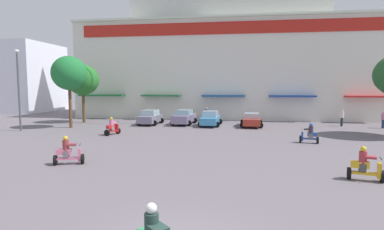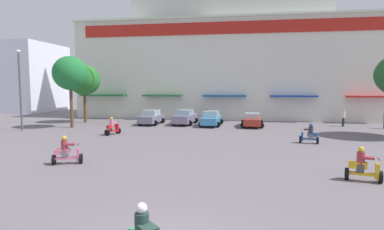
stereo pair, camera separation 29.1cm
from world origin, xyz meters
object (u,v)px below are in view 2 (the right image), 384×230
at_px(pedestrian_2, 208,114).
at_px(streetlamp_near, 20,84).
at_px(pedestrian_1, 343,117).
at_px(parked_car_1, 185,117).
at_px(plaza_tree_2, 70,73).
at_px(scooter_rider_3, 363,167).
at_px(scooter_rider_0, 309,135).
at_px(scooter_rider_2, 113,127).
at_px(plaza_tree_0, 84,80).
at_px(scooter_rider_6, 67,152).
at_px(parked_car_0, 151,117).
at_px(parked_car_3, 252,120).
at_px(parked_car_2, 211,118).

relative_size(pedestrian_2, streetlamp_near, 0.22).
bearing_deg(pedestrian_1, parked_car_1, -176.57).
xyz_separation_m(plaza_tree_2, scooter_rider_3, (21.73, -14.14, -4.67)).
xyz_separation_m(scooter_rider_0, scooter_rider_2, (-15.50, 1.53, 0.03)).
height_order(plaza_tree_0, parked_car_1, plaza_tree_0).
distance_m(scooter_rider_3, pedestrian_2, 23.21).
relative_size(parked_car_1, pedestrian_1, 2.52).
bearing_deg(scooter_rider_6, parked_car_0, 91.56).
height_order(parked_car_1, pedestrian_1, pedestrian_1).
distance_m(parked_car_0, parked_car_1, 3.57).
height_order(plaza_tree_0, parked_car_0, plaza_tree_0).
xyz_separation_m(scooter_rider_0, scooter_rider_3, (0.40, -8.92, 0.03)).
bearing_deg(plaza_tree_0, scooter_rider_3, -39.27).
relative_size(parked_car_3, scooter_rider_2, 2.73).
bearing_deg(plaza_tree_0, parked_car_0, -5.28).
bearing_deg(plaza_tree_2, scooter_rider_6, -60.86).
xyz_separation_m(parked_car_2, streetlamp_near, (-16.87, -6.12, 3.48)).
relative_size(plaza_tree_2, scooter_rider_0, 4.77).
height_order(parked_car_3, scooter_rider_3, scooter_rider_3).
bearing_deg(scooter_rider_0, plaza_tree_0, 156.70).
relative_size(scooter_rider_0, streetlamp_near, 0.20).
xyz_separation_m(plaza_tree_0, scooter_rider_0, (22.21, -9.56, -4.15)).
xyz_separation_m(parked_car_2, scooter_rider_2, (-7.61, -7.18, -0.14)).
height_order(parked_car_1, streetlamp_near, streetlamp_near).
height_order(plaza_tree_2, scooter_rider_2, plaza_tree_2).
relative_size(scooter_rider_0, scooter_rider_3, 0.97).
distance_m(plaza_tree_2, streetlamp_near, 4.46).
xyz_separation_m(pedestrian_2, streetlamp_near, (-16.10, -9.86, 3.32)).
distance_m(parked_car_2, scooter_rider_6, 17.93).
bearing_deg(scooter_rider_3, scooter_rider_0, 92.57).
height_order(plaza_tree_0, pedestrian_2, plaza_tree_0).
bearing_deg(parked_car_3, scooter_rider_0, -66.72).
bearing_deg(scooter_rider_6, plaza_tree_2, 119.14).
xyz_separation_m(parked_car_0, pedestrian_1, (19.65, 1.45, 0.20)).
relative_size(parked_car_0, pedestrian_1, 2.35).
distance_m(plaza_tree_2, scooter_rider_0, 22.45).
bearing_deg(parked_car_2, plaza_tree_2, -165.47).
height_order(parked_car_3, streetlamp_near, streetlamp_near).
distance_m(scooter_rider_0, scooter_rider_3, 8.93).
height_order(parked_car_1, parked_car_3, parked_car_1).
relative_size(parked_car_2, pedestrian_1, 2.58).
relative_size(parked_car_1, pedestrian_2, 2.63).
height_order(scooter_rider_6, streetlamp_near, streetlamp_near).
xyz_separation_m(plaza_tree_2, parked_car_1, (10.56, 4.10, -4.51)).
bearing_deg(scooter_rider_2, scooter_rider_3, -33.31).
distance_m(plaza_tree_0, streetlamp_near, 7.45).
xyz_separation_m(parked_car_1, streetlamp_near, (-14.00, -6.74, 3.45)).
height_order(scooter_rider_0, scooter_rider_6, scooter_rider_6).
bearing_deg(scooter_rider_2, streetlamp_near, 173.51).
distance_m(plaza_tree_0, pedestrian_2, 14.37).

